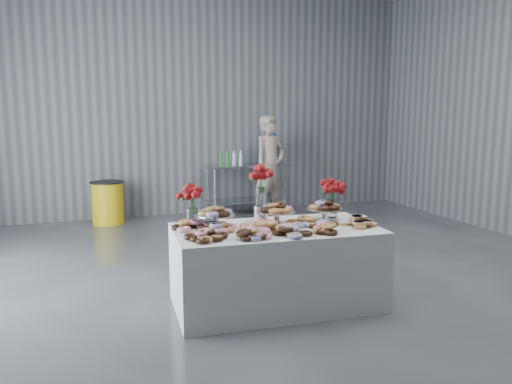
# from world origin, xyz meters

# --- Properties ---
(ground) EXTENTS (9.00, 9.00, 0.00)m
(ground) POSITION_xyz_m (0.00, 0.00, 0.00)
(ground) COLOR #35383D
(ground) RESTS_ON ground
(room_walls) EXTENTS (8.04, 9.04, 4.02)m
(room_walls) POSITION_xyz_m (-0.27, 0.07, 2.64)
(room_walls) COLOR slate
(room_walls) RESTS_ON ground
(display_table) EXTENTS (1.96, 1.12, 0.75)m
(display_table) POSITION_xyz_m (-0.32, -0.10, 0.38)
(display_table) COLOR silver
(display_table) RESTS_ON ground
(prep_table) EXTENTS (1.50, 0.60, 0.90)m
(prep_table) POSITION_xyz_m (0.80, 4.10, 0.62)
(prep_table) COLOR silver
(prep_table) RESTS_ON ground
(donut_mounds) EXTENTS (1.85, 0.92, 0.09)m
(donut_mounds) POSITION_xyz_m (-0.32, -0.15, 0.80)
(donut_mounds) COLOR gold
(donut_mounds) RESTS_ON display_table
(cake_stand_left) EXTENTS (0.36, 0.36, 0.17)m
(cake_stand_left) POSITION_xyz_m (-0.85, 0.09, 0.89)
(cake_stand_left) COLOR silver
(cake_stand_left) RESTS_ON display_table
(cake_stand_mid) EXTENTS (0.36, 0.36, 0.17)m
(cake_stand_mid) POSITION_xyz_m (-0.26, 0.05, 0.89)
(cake_stand_mid) COLOR silver
(cake_stand_mid) RESTS_ON display_table
(cake_stand_right) EXTENTS (0.36, 0.36, 0.17)m
(cake_stand_right) POSITION_xyz_m (0.24, 0.02, 0.89)
(cake_stand_right) COLOR silver
(cake_stand_right) RESTS_ON display_table
(danish_pile) EXTENTS (0.48, 0.48, 0.11)m
(danish_pile) POSITION_xyz_m (0.42, -0.30, 0.81)
(danish_pile) COLOR white
(danish_pile) RESTS_ON display_table
(bouquet_left) EXTENTS (0.26, 0.26, 0.42)m
(bouquet_left) POSITION_xyz_m (-1.05, 0.20, 1.05)
(bouquet_left) COLOR white
(bouquet_left) RESTS_ON display_table
(bouquet_right) EXTENTS (0.26, 0.26, 0.42)m
(bouquet_right) POSITION_xyz_m (0.40, 0.16, 1.05)
(bouquet_right) COLOR white
(bouquet_right) RESTS_ON display_table
(bouquet_center) EXTENTS (0.26, 0.26, 0.57)m
(bouquet_center) POSITION_xyz_m (-0.34, 0.25, 1.13)
(bouquet_center) COLOR silver
(bouquet_center) RESTS_ON display_table
(water_jug) EXTENTS (0.28, 0.28, 0.55)m
(water_jug) POSITION_xyz_m (1.30, 4.10, 1.15)
(water_jug) COLOR #3C6ACE
(water_jug) RESTS_ON prep_table
(drink_bottles) EXTENTS (0.54, 0.08, 0.27)m
(drink_bottles) POSITION_xyz_m (0.48, 4.00, 1.04)
(drink_bottles) COLOR #268C33
(drink_bottles) RESTS_ON prep_table
(person) EXTENTS (0.77, 0.65, 1.78)m
(person) POSITION_xyz_m (1.09, 3.68, 0.89)
(person) COLOR #CC8C93
(person) RESTS_ON ground
(trash_barrel) EXTENTS (0.55, 0.55, 0.70)m
(trash_barrel) POSITION_xyz_m (-1.61, 4.10, 0.35)
(trash_barrel) COLOR yellow
(trash_barrel) RESTS_ON ground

